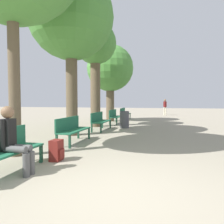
{
  "coord_description": "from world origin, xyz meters",
  "views": [
    {
      "loc": [
        0.8,
        -3.13,
        1.42
      ],
      "look_at": [
        -1.08,
        4.48,
        1.01
      ],
      "focal_mm": 35.0,
      "sensor_mm": 36.0,
      "label": 1
    }
  ],
  "objects": [
    {
      "name": "tree_row_3",
      "position": [
        -2.94,
        11.48,
        3.6
      ],
      "size": [
        3.19,
        3.19,
        5.25
      ],
      "color": "brown",
      "rests_on": "ground_plane"
    },
    {
      "name": "backpack",
      "position": [
        -1.69,
        1.5,
        0.24
      ],
      "size": [
        0.27,
        0.32,
        0.49
      ],
      "color": "maroon",
      "rests_on": "ground_plane"
    },
    {
      "name": "person_seated",
      "position": [
        -2.03,
        0.44,
        0.69
      ],
      "size": [
        0.63,
        0.36,
        1.32
      ],
      "color": "#4C4C4C",
      "rests_on": "ground_plane"
    },
    {
      "name": "bench_row_3",
      "position": [
        -2.27,
        10.05,
        0.5
      ],
      "size": [
        0.51,
        1.77,
        0.86
      ],
      "color": "#1E6042",
      "rests_on": "ground_plane"
    },
    {
      "name": "tree_row_2",
      "position": [
        -2.94,
        8.23,
        4.3
      ],
      "size": [
        2.28,
        2.28,
        5.67
      ],
      "color": "brown",
      "rests_on": "ground_plane"
    },
    {
      "name": "bench_row_1",
      "position": [
        -2.27,
        3.63,
        0.5
      ],
      "size": [
        0.51,
        1.77,
        0.86
      ],
      "color": "#1E6042",
      "rests_on": "ground_plane"
    },
    {
      "name": "trash_bin",
      "position": [
        -1.28,
        8.01,
        0.44
      ],
      "size": [
        0.48,
        0.48,
        0.87
      ],
      "color": "#4C4C51",
      "rests_on": "ground_plane"
    },
    {
      "name": "bench_row_0",
      "position": [
        -2.27,
        0.43,
        0.5
      ],
      "size": [
        0.51,
        1.77,
        0.86
      ],
      "color": "#1E6042",
      "rests_on": "ground_plane"
    },
    {
      "name": "bench_row_4",
      "position": [
        -2.27,
        13.26,
        0.5
      ],
      "size": [
        0.51,
        1.77,
        0.86
      ],
      "color": "#1E6042",
      "rests_on": "ground_plane"
    },
    {
      "name": "ground_plane",
      "position": [
        0.0,
        0.0,
        0.0
      ],
      "size": [
        80.0,
        80.0,
        0.0
      ],
      "primitive_type": "plane",
      "color": "gray"
    },
    {
      "name": "tree_row_1",
      "position": [
        -2.94,
        5.14,
        4.73
      ],
      "size": [
        3.44,
        3.44,
        6.5
      ],
      "color": "brown",
      "rests_on": "ground_plane"
    },
    {
      "name": "bench_row_2",
      "position": [
        -2.27,
        6.84,
        0.5
      ],
      "size": [
        0.51,
        1.77,
        0.86
      ],
      "color": "#1E6042",
      "rests_on": "ground_plane"
    },
    {
      "name": "pedestrian_near",
      "position": [
        0.72,
        18.79,
        0.9
      ],
      "size": [
        0.32,
        0.28,
        1.57
      ],
      "color": "beige",
      "rests_on": "ground_plane"
    }
  ]
}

